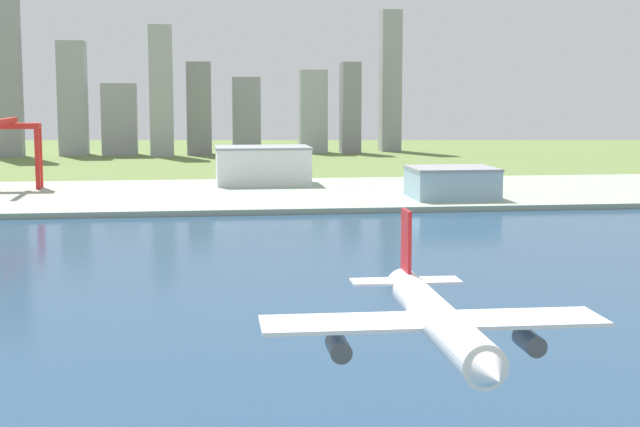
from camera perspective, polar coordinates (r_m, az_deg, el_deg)
ground_plane at (r=279.92m, az=-2.17°, el=-3.27°), size 2400.00×2400.00×0.00m
water_bay at (r=221.51m, az=-0.69°, el=-6.07°), size 840.00×360.00×0.15m
industrial_pier at (r=467.37m, az=-4.38°, el=1.12°), size 840.00×140.00×2.50m
airplane_landing at (r=116.31m, az=7.00°, el=-6.38°), size 42.25×46.26×15.55m
port_crane_red at (r=500.57m, az=-17.79°, el=4.34°), size 27.65×44.70×35.38m
warehouse_main at (r=506.81m, az=-3.40°, el=2.87°), size 49.23×33.39×19.67m
warehouse_annex at (r=444.03m, az=7.79°, el=1.83°), size 38.26×33.51×14.09m
distant_skyline at (r=786.52m, az=-8.43°, el=6.90°), size 330.95×59.05×143.04m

